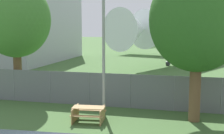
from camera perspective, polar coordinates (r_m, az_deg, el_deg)
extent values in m
cylinder|color=slate|center=(21.13, -17.51, -3.18)|extent=(0.07, 0.07, 2.03)
cylinder|color=slate|center=(19.93, -11.25, -3.61)|extent=(0.07, 0.07, 2.03)
cylinder|color=slate|center=(18.99, -4.28, -4.04)|extent=(0.07, 0.07, 2.03)
cylinder|color=slate|center=(18.35, 3.31, -4.44)|extent=(0.07, 0.07, 2.03)
cylinder|color=slate|center=(18.06, 11.29, -4.77)|extent=(0.07, 0.07, 2.03)
cylinder|color=slate|center=(18.13, 19.38, -5.02)|extent=(0.07, 0.07, 2.03)
cube|color=slate|center=(18.35, 3.31, -4.44)|extent=(56.00, 0.01, 2.03)
cylinder|color=white|center=(46.36, 16.22, 6.83)|extent=(16.61, 28.10, 4.29)
cone|color=white|center=(31.82, 3.78, 6.88)|extent=(5.73, 5.73, 4.29)
cube|color=white|center=(51.77, 7.97, 6.39)|extent=(13.74, 7.92, 0.30)
cylinder|color=#939399|center=(51.12, 10.05, 5.08)|extent=(3.42, 4.32, 1.93)
cylinder|color=#2D2D33|center=(38.08, 10.22, 1.93)|extent=(0.24, 0.24, 2.30)
cylinder|color=#2D2D33|center=(38.17, 10.19, 0.63)|extent=(0.51, 0.63, 0.56)
cylinder|color=#2D2D33|center=(46.89, 19.67, 2.65)|extent=(0.24, 0.24, 2.30)
cylinder|color=#2D2D33|center=(46.96, 19.62, 1.59)|extent=(0.51, 0.63, 0.56)
cylinder|color=#2D2D33|center=(48.91, 14.01, 3.06)|extent=(0.24, 0.24, 2.30)
cylinder|color=#2D2D33|center=(48.99, 13.98, 2.04)|extent=(0.51, 0.63, 0.56)
cube|color=tan|center=(15.91, -4.30, -7.36)|extent=(1.69, 0.93, 0.04)
cube|color=tan|center=(16.52, -3.88, -7.87)|extent=(1.64, 0.46, 0.04)
cube|color=tan|center=(15.46, -4.73, -8.96)|extent=(1.64, 0.46, 0.04)
cube|color=tan|center=(15.88, -1.76, -8.76)|extent=(0.21, 1.40, 0.74)
cube|color=tan|center=(16.17, -6.77, -8.51)|extent=(0.21, 1.40, 0.74)
cylinder|color=brown|center=(21.67, -16.83, -1.17)|extent=(0.54, 0.54, 3.32)
ellipsoid|color=#427A33|center=(21.44, -17.20, 8.35)|extent=(4.54, 4.54, 4.99)
cylinder|color=brown|center=(16.32, 14.92, -4.23)|extent=(0.57, 0.57, 3.14)
ellipsoid|color=#2D6023|center=(15.99, 15.36, 8.44)|extent=(4.74, 4.74, 5.22)
cylinder|color=#99999E|center=(16.66, -1.55, 5.28)|extent=(0.16, 0.16, 8.34)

